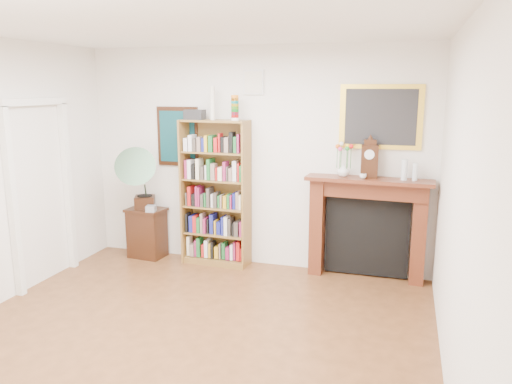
# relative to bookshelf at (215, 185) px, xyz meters

# --- Properties ---
(room) EXTENTS (4.51, 5.01, 2.81)m
(room) POSITION_rel_bookshelf_xyz_m (0.47, -2.32, 0.34)
(room) COLOR #523119
(room) RESTS_ON ground
(door_casing) EXTENTS (0.08, 1.02, 2.17)m
(door_casing) POSITION_rel_bookshelf_xyz_m (-1.74, -1.12, 0.21)
(door_casing) COLOR white
(door_casing) RESTS_ON left_wall
(teal_poster) EXTENTS (0.58, 0.04, 0.78)m
(teal_poster) POSITION_rel_bookshelf_xyz_m (-0.58, 0.16, 0.59)
(teal_poster) COLOR black
(teal_poster) RESTS_ON back_wall
(small_picture) EXTENTS (0.26, 0.04, 0.30)m
(small_picture) POSITION_rel_bookshelf_xyz_m (0.47, 0.16, 1.29)
(small_picture) COLOR white
(small_picture) RESTS_ON back_wall
(gilt_painting) EXTENTS (0.95, 0.04, 0.75)m
(gilt_painting) POSITION_rel_bookshelf_xyz_m (2.02, 0.16, 0.89)
(gilt_painting) COLOR gold
(gilt_painting) RESTS_ON back_wall
(bookshelf) EXTENTS (0.88, 0.35, 2.17)m
(bookshelf) POSITION_rel_bookshelf_xyz_m (0.00, 0.00, 0.00)
(bookshelf) COLOR brown
(bookshelf) RESTS_ON floor
(side_cabinet) EXTENTS (0.53, 0.41, 0.68)m
(side_cabinet) POSITION_rel_bookshelf_xyz_m (-1.00, -0.02, -0.72)
(side_cabinet) COLOR black
(side_cabinet) RESTS_ON floor
(fireplace) EXTENTS (1.49, 0.43, 1.25)m
(fireplace) POSITION_rel_bookshelf_xyz_m (1.93, 0.07, -0.32)
(fireplace) COLOR #4A2411
(fireplace) RESTS_ON floor
(gramophone) EXTENTS (0.74, 0.81, 0.86)m
(gramophone) POSITION_rel_bookshelf_xyz_m (-1.04, -0.12, 0.11)
(gramophone) COLOR black
(gramophone) RESTS_ON side_cabinet
(cd_stack) EXTENTS (0.14, 0.14, 0.08)m
(cd_stack) POSITION_rel_bookshelf_xyz_m (-0.86, -0.15, -0.34)
(cd_stack) COLOR #A3A4AE
(cd_stack) RESTS_ON side_cabinet
(mantel_clock) EXTENTS (0.20, 0.13, 0.45)m
(mantel_clock) POSITION_rel_bookshelf_xyz_m (1.92, 0.03, 0.41)
(mantel_clock) COLOR black
(mantel_clock) RESTS_ON fireplace
(flower_vase) EXTENTS (0.17, 0.17, 0.15)m
(flower_vase) POSITION_rel_bookshelf_xyz_m (1.63, 0.03, 0.27)
(flower_vase) COLOR silver
(flower_vase) RESTS_ON fireplace
(teacup) EXTENTS (0.08, 0.08, 0.06)m
(teacup) POSITION_rel_bookshelf_xyz_m (1.86, -0.05, 0.22)
(teacup) COLOR silver
(teacup) RESTS_ON fireplace
(bottle_left) EXTENTS (0.07, 0.07, 0.24)m
(bottle_left) POSITION_rel_bookshelf_xyz_m (2.32, -0.01, 0.31)
(bottle_left) COLOR silver
(bottle_left) RESTS_ON fireplace
(bottle_right) EXTENTS (0.06, 0.06, 0.20)m
(bottle_right) POSITION_rel_bookshelf_xyz_m (2.44, 0.01, 0.29)
(bottle_right) COLOR silver
(bottle_right) RESTS_ON fireplace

